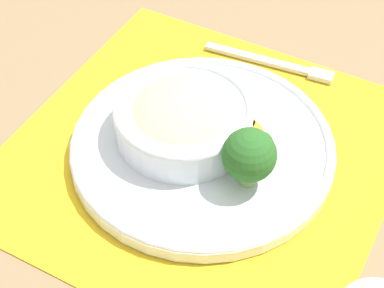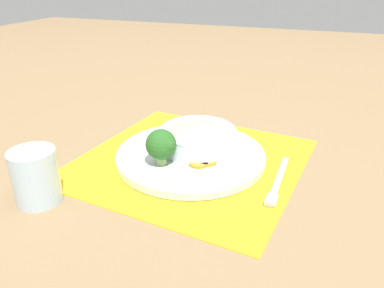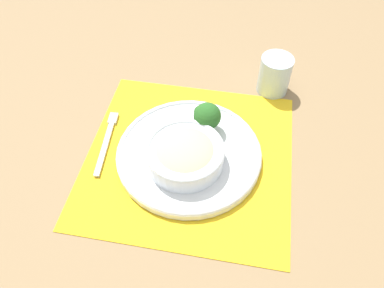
{
  "view_description": "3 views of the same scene",
  "coord_description": "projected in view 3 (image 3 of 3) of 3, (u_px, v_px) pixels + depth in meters",
  "views": [
    {
      "loc": [
        0.49,
        0.18,
        0.57
      ],
      "look_at": [
        0.02,
        -0.01,
        0.03
      ],
      "focal_mm": 60.0,
      "sensor_mm": 36.0,
      "label": 1
    },
    {
      "loc": [
        -0.25,
        0.66,
        0.37
      ],
      "look_at": [
        -0.0,
        -0.0,
        0.04
      ],
      "focal_mm": 35.0,
      "sensor_mm": 36.0,
      "label": 2
    },
    {
      "loc": [
        0.04,
        -0.5,
        0.66
      ],
      "look_at": [
        0.01,
        0.01,
        0.04
      ],
      "focal_mm": 35.0,
      "sensor_mm": 36.0,
      "label": 3
    }
  ],
  "objects": [
    {
      "name": "water_glass",
      "position": [
        274.0,
        76.0,
        0.93
      ],
      "size": [
        0.08,
        0.08,
        0.1
      ],
      "color": "silver",
      "rests_on": "ground_plane"
    },
    {
      "name": "carrot_slice_far",
      "position": [
        165.0,
        145.0,
        0.81
      ],
      "size": [
        0.04,
        0.04,
        0.01
      ],
      "color": "orange",
      "rests_on": "plate"
    },
    {
      "name": "plate",
      "position": [
        189.0,
        153.0,
        0.81
      ],
      "size": [
        0.31,
        0.31,
        0.02
      ],
      "color": "silver",
      "rests_on": "placemat"
    },
    {
      "name": "broccoli_floret",
      "position": [
        207.0,
        116.0,
        0.82
      ],
      "size": [
        0.06,
        0.06,
        0.07
      ],
      "color": "#84AD5B",
      "rests_on": "plate"
    },
    {
      "name": "fork",
      "position": [
        108.0,
        136.0,
        0.85
      ],
      "size": [
        0.02,
        0.18,
        0.01
      ],
      "rotation": [
        0.0,
        0.0,
        -0.01
      ],
      "color": "#B7B7BC",
      "rests_on": "placemat"
    },
    {
      "name": "carrot_slice_near",
      "position": [
        175.0,
        135.0,
        0.83
      ],
      "size": [
        0.04,
        0.04,
        0.01
      ],
      "color": "orange",
      "rests_on": "plate"
    },
    {
      "name": "carrot_slice_middle",
      "position": [
        169.0,
        139.0,
        0.83
      ],
      "size": [
        0.04,
        0.04,
        0.01
      ],
      "color": "orange",
      "rests_on": "plate"
    },
    {
      "name": "ground_plane",
      "position": [
        189.0,
        157.0,
        0.82
      ],
      "size": [
        4.0,
        4.0,
        0.0
      ],
      "primitive_type": "plane",
      "color": "#8C704C"
    },
    {
      "name": "placemat",
      "position": [
        189.0,
        157.0,
        0.82
      ],
      "size": [
        0.49,
        0.49,
        0.0
      ],
      "color": "yellow",
      "rests_on": "ground_plane"
    },
    {
      "name": "bowl",
      "position": [
        185.0,
        153.0,
        0.77
      ],
      "size": [
        0.16,
        0.16,
        0.05
      ],
      "color": "silver",
      "rests_on": "plate"
    }
  ]
}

